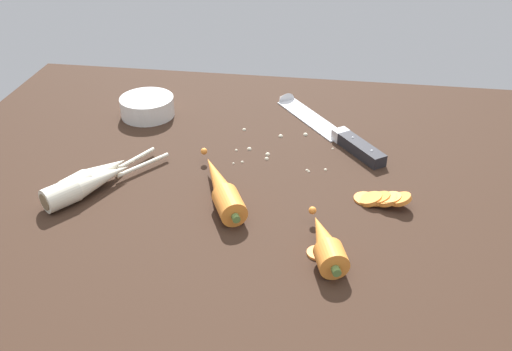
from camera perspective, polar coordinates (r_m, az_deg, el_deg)
ground_plane at (r=99.56cm, az=0.17°, el=-1.10°), size 120.00×90.00×4.00cm
chefs_knife at (r=114.86cm, az=6.72°, el=5.05°), size 23.67×29.69×4.18cm
whole_carrot at (r=92.01cm, az=-3.49°, el=-1.20°), size 11.43×20.19×4.20cm
whole_carrot_second at (r=80.98cm, az=6.93°, el=-6.72°), size 7.22×14.46×4.20cm
parsnip_front at (r=98.69cm, az=-15.69°, el=-0.03°), size 11.28×18.36×4.00cm
parsnip_mid_left at (r=96.92cm, az=-16.39°, el=-0.79°), size 16.17×20.07×4.00cm
carrot_slice_stack at (r=93.43cm, az=12.41°, el=-2.28°), size 9.01×5.03×3.25cm
carrot_slice_stray_near at (r=82.13cm, az=6.17°, el=-7.58°), size 3.10×3.10×0.70cm
prep_bowl at (r=120.53cm, az=-10.81°, el=6.84°), size 11.00×11.00×4.00cm
mince_crumbs at (r=107.32cm, az=2.14°, el=3.03°), size 18.23×14.44×0.89cm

